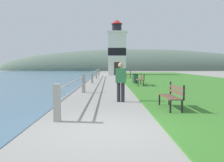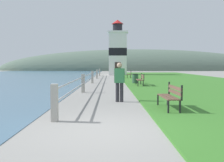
# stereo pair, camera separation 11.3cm
# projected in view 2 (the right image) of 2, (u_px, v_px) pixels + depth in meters

# --- Properties ---
(ground_plane) EXTENTS (160.00, 160.00, 0.00)m
(ground_plane) POSITION_uv_depth(u_px,v_px,m) (102.00, 131.00, 5.97)
(ground_plane) COLOR gray
(grass_verge) EXTENTS (12.00, 53.11, 0.06)m
(grass_verge) POSITION_uv_depth(u_px,v_px,m) (186.00, 81.00, 23.69)
(grass_verge) COLOR #387528
(grass_verge) RESTS_ON ground_plane
(seawall_railing) EXTENTS (0.18, 29.28, 1.05)m
(seawall_railing) POSITION_uv_depth(u_px,v_px,m) (92.00, 76.00, 21.44)
(seawall_railing) COLOR #A8A399
(seawall_railing) RESTS_ON ground_plane
(park_bench_near) EXTENTS (0.50, 1.63, 0.94)m
(park_bench_near) POSITION_uv_depth(u_px,v_px,m) (171.00, 95.00, 8.63)
(park_bench_near) COLOR brown
(park_bench_near) RESTS_ON ground_plane
(park_bench_midway) EXTENTS (0.52, 1.85, 0.94)m
(park_bench_midway) POSITION_uv_depth(u_px,v_px,m) (141.00, 79.00, 18.51)
(park_bench_midway) COLOR brown
(park_bench_midway) RESTS_ON ground_plane
(park_bench_far) EXTENTS (0.58, 1.63, 0.94)m
(park_bench_far) POSITION_uv_depth(u_px,v_px,m) (130.00, 74.00, 29.13)
(park_bench_far) COLOR brown
(park_bench_far) RESTS_ON ground_plane
(lighthouse) EXTENTS (3.15, 3.15, 8.65)m
(lighthouse) POSITION_uv_depth(u_px,v_px,m) (118.00, 51.00, 39.39)
(lighthouse) COLOR white
(lighthouse) RESTS_ON ground_plane
(person_strolling) EXTENTS (0.45, 0.31, 1.67)m
(person_strolling) POSITION_uv_depth(u_px,v_px,m) (119.00, 81.00, 10.59)
(person_strolling) COLOR #28282D
(person_strolling) RESTS_ON ground_plane
(trash_bin) EXTENTS (0.54, 0.54, 0.84)m
(trash_bin) POSITION_uv_depth(u_px,v_px,m) (135.00, 79.00, 20.67)
(trash_bin) COLOR #2D5138
(trash_bin) RESTS_ON ground_plane
(distant_hillside) EXTENTS (80.00, 16.00, 12.00)m
(distant_hillside) POSITION_uv_depth(u_px,v_px,m) (138.00, 70.00, 71.30)
(distant_hillside) COLOR #566B5B
(distant_hillside) RESTS_ON ground_plane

